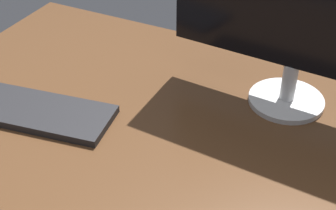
{
  "coord_description": "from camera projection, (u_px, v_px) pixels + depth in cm",
  "views": [
    {
      "loc": [
        30.15,
        -75.66,
        70.04
      ],
      "look_at": [
        -7.55,
        0.85,
        8.0
      ],
      "focal_mm": 53.73,
      "sensor_mm": 36.0,
      "label": 1
    }
  ],
  "objects": [
    {
      "name": "desk",
      "position": [
        198.0,
        143.0,
        1.06
      ],
      "size": [
        140.0,
        84.0,
        2.0
      ],
      "primitive_type": "cube",
      "color": "#4C301C",
      "rests_on": "ground"
    },
    {
      "name": "keyboard",
      "position": [
        18.0,
        108.0,
        1.13
      ],
      "size": [
        45.59,
        19.77,
        1.74
      ],
      "primitive_type": "cube",
      "rotation": [
        0.0,
        0.0,
        0.15
      ],
      "color": "black",
      "rests_on": "desk"
    }
  ]
}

